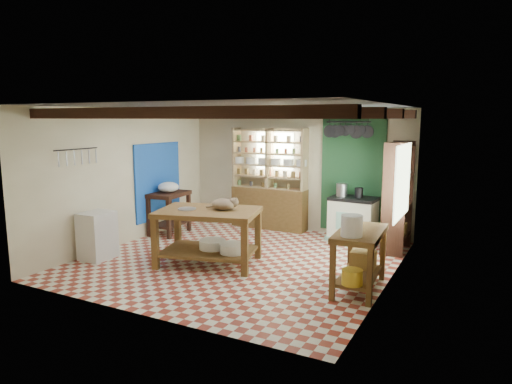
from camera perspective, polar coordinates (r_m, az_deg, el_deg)
The scene contains 30 objects.
floor at distance 7.95m, azimuth -2.08°, elevation -8.52°, with size 5.00×5.00×0.02m, color maroon.
ceiling at distance 7.58m, azimuth -2.19°, elevation 10.63°, with size 5.00×5.00×0.02m, color #4A4A4F.
wall_back at distance 9.89m, azimuth 5.03°, elevation 2.73°, with size 5.00×0.04×2.60m, color beige.
wall_front at distance 5.65m, azimuth -14.73°, elevation -2.45°, with size 5.00×0.04×2.60m, color beige.
wall_left at distance 9.14m, azimuth -15.92°, elevation 1.88°, with size 0.04×5.00×2.60m, color beige.
wall_right at distance 6.79m, azimuth 16.55°, elevation -0.59°, with size 0.04×5.00×2.60m, color beige.
ceiling_beams at distance 7.57m, azimuth -2.19°, elevation 9.72°, with size 5.00×3.80×0.15m, color #351C12.
blue_wall_patch at distance 9.81m, azimuth -12.14°, elevation 1.33°, with size 0.04×1.40×1.60m, color blue.
green_wall_patch at distance 9.46m, azimuth 11.97°, elevation 1.97°, with size 1.30×0.04×2.30m, color #1F4D2A.
window_back at distance 10.03m, azimuth 2.36°, elevation 5.14°, with size 0.90×0.02×0.80m, color beige.
window_right at distance 7.76m, azimuth 17.85°, elevation 1.27°, with size 0.02×1.30×1.20m, color beige.
utensil_rail at distance 8.22m, azimuth -21.49°, elevation 4.17°, with size 0.06×0.90×0.28m, color black.
pot_rack at distance 8.99m, azimuth 11.44°, elevation 7.56°, with size 0.86×0.12×0.36m, color black.
shelving_unit at distance 9.96m, azimuth 1.67°, elevation 1.65°, with size 1.70×0.34×2.20m, color tan.
tall_rack at distance 8.63m, azimuth 17.31°, elevation -0.62°, with size 0.40×0.86×2.00m, color #351C12.
work_table at distance 7.67m, azimuth -5.96°, elevation -5.59°, with size 1.62×1.08×0.92m, color brown.
stove at distance 9.26m, azimuth 12.02°, elevation -3.30°, with size 0.89×0.60×0.87m, color white.
prep_table at distance 9.75m, azimuth -10.80°, elevation -2.60°, with size 0.60×0.87×0.88m, color #351C12.
white_cabinet at distance 8.37m, azimuth -19.22°, elevation -5.15°, with size 0.46×0.55×0.82m, color silver.
right_counter at distance 6.67m, azimuth 12.78°, elevation -8.32°, with size 0.60×1.20×0.86m, color brown.
cat at distance 7.52m, azimuth -4.10°, elevation -1.54°, with size 0.41×0.31×0.19m, color #866B4E.
steel_tray at distance 7.63m, azimuth -8.63°, elevation -2.10°, with size 0.30×0.30×0.02m, color #AAABB2.
basin_large at distance 7.73m, azimuth -5.47°, elevation -6.52°, with size 0.44×0.44×0.15m, color silver.
basin_small at distance 7.48m, azimuth -2.90°, elevation -7.03°, with size 0.44×0.44×0.15m, color silver.
kettle_left at distance 9.24m, azimuth 10.67°, elevation 0.26°, with size 0.22×0.22×0.25m, color #AAABB2.
kettle_right at distance 9.13m, azimuth 12.73°, elevation -0.08°, with size 0.16×0.16×0.20m, color black.
enamel_bowl at distance 9.66m, azimuth -10.90°, elevation 0.60°, with size 0.44×0.44×0.22m, color silver.
white_bucket at distance 6.20m, azimuth 11.88°, elevation -4.15°, with size 0.29×0.29×0.29m, color silver.
wicker_basket at distance 6.97m, azimuth 13.25°, elevation -8.23°, with size 0.35×0.28×0.25m, color #A98744.
yellow_tub at distance 6.28m, azimuth 11.93°, elevation -10.36°, with size 0.28×0.28×0.21m, color gold.
Camera 1 is at (3.73, -6.59, 2.41)m, focal length 32.00 mm.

